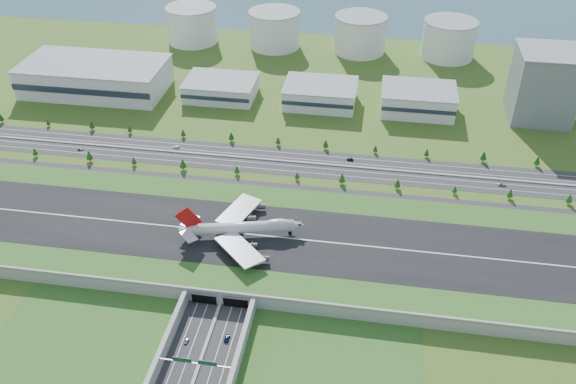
# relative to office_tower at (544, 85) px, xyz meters

# --- Properties ---
(ground) EXTENTS (1200.00, 1200.00, 0.00)m
(ground) POSITION_rel_office_tower_xyz_m (-200.00, -195.00, -27.50)
(ground) COLOR #344B17
(ground) RESTS_ON ground
(airfield_deck) EXTENTS (520.00, 100.00, 9.20)m
(airfield_deck) POSITION_rel_office_tower_xyz_m (-200.00, -195.09, -23.38)
(airfield_deck) COLOR gray
(airfield_deck) RESTS_ON ground
(underpass_road) EXTENTS (38.80, 120.40, 8.00)m
(underpass_road) POSITION_rel_office_tower_xyz_m (-200.00, -294.42, -24.07)
(underpass_road) COLOR #28282B
(underpass_road) RESTS_ON ground
(sign_gantry_near) EXTENTS (38.70, 0.70, 9.80)m
(sign_gantry_near) POSITION_rel_office_tower_xyz_m (-200.00, -290.04, -20.55)
(sign_gantry_near) COLOR gray
(sign_gantry_near) RESTS_ON ground
(north_expressway) EXTENTS (560.00, 36.00, 0.12)m
(north_expressway) POSITION_rel_office_tower_xyz_m (-200.00, -100.00, -27.44)
(north_expressway) COLOR #28282B
(north_expressway) RESTS_ON ground
(tree_row) EXTENTS (504.14, 48.70, 8.50)m
(tree_row) POSITION_rel_office_tower_xyz_m (-191.13, -101.15, -22.77)
(tree_row) COLOR #3D2819
(tree_row) RESTS_ON ground
(hangar_west) EXTENTS (120.00, 60.00, 25.00)m
(hangar_west) POSITION_rel_office_tower_xyz_m (-370.00, -10.00, -15.00)
(hangar_west) COLOR silver
(hangar_west) RESTS_ON ground
(hangar_mid_a) EXTENTS (58.00, 42.00, 15.00)m
(hangar_mid_a) POSITION_rel_office_tower_xyz_m (-260.00, -5.00, -20.00)
(hangar_mid_a) COLOR silver
(hangar_mid_a) RESTS_ON ground
(hangar_mid_b) EXTENTS (58.00, 42.00, 17.00)m
(hangar_mid_b) POSITION_rel_office_tower_xyz_m (-175.00, -5.00, -19.00)
(hangar_mid_b) COLOR silver
(hangar_mid_b) RESTS_ON ground
(hangar_mid_c) EXTENTS (58.00, 42.00, 19.00)m
(hangar_mid_c) POSITION_rel_office_tower_xyz_m (-95.00, -5.00, -18.00)
(hangar_mid_c) COLOR silver
(hangar_mid_c) RESTS_ON ground
(office_tower) EXTENTS (46.00, 46.00, 55.00)m
(office_tower) POSITION_rel_office_tower_xyz_m (0.00, 0.00, 0.00)
(office_tower) COLOR slate
(office_tower) RESTS_ON ground
(fuel_tank_a) EXTENTS (50.00, 50.00, 35.00)m
(fuel_tank_a) POSITION_rel_office_tower_xyz_m (-320.00, 115.00, -10.00)
(fuel_tank_a) COLOR silver
(fuel_tank_a) RESTS_ON ground
(fuel_tank_b) EXTENTS (50.00, 50.00, 35.00)m
(fuel_tank_b) POSITION_rel_office_tower_xyz_m (-235.00, 115.00, -10.00)
(fuel_tank_b) COLOR silver
(fuel_tank_b) RESTS_ON ground
(fuel_tank_c) EXTENTS (50.00, 50.00, 35.00)m
(fuel_tank_c) POSITION_rel_office_tower_xyz_m (-150.00, 115.00, -10.00)
(fuel_tank_c) COLOR silver
(fuel_tank_c) RESTS_ON ground
(fuel_tank_d) EXTENTS (50.00, 50.00, 35.00)m
(fuel_tank_d) POSITION_rel_office_tower_xyz_m (-65.00, 115.00, -10.00)
(fuel_tank_d) COLOR silver
(fuel_tank_d) RESTS_ON ground
(boeing_747) EXTENTS (72.77, 68.00, 22.86)m
(boeing_747) POSITION_rel_office_tower_xyz_m (-198.40, -197.25, -13.04)
(boeing_747) COLOR silver
(boeing_747) RESTS_ON airfield_deck
(car_0) EXTENTS (2.18, 4.04, 1.31)m
(car_0) POSITION_rel_office_tower_xyz_m (-210.03, -272.52, -26.73)
(car_0) COLOR #A6A7AB
(car_0) RESTS_ON ground
(car_2) EXTENTS (2.43, 5.19, 1.44)m
(car_2) POSITION_rel_office_tower_xyz_m (-190.78, -267.49, -26.66)
(car_2) COLOR #0E1D48
(car_2) RESTS_ON ground
(car_4) EXTENTS (4.33, 2.96, 1.37)m
(car_4) POSITION_rel_office_tower_xyz_m (-341.01, -108.32, -26.70)
(car_4) COLOR #535257
(car_4) RESTS_ON ground
(car_5) EXTENTS (4.92, 2.01, 1.58)m
(car_5) POSITION_rel_office_tower_xyz_m (-143.26, -91.13, -26.59)
(car_5) COLOR black
(car_5) RESTS_ON ground
(car_6) EXTENTS (5.47, 2.99, 1.45)m
(car_6) POSITION_rel_office_tower_xyz_m (-39.51, -107.03, -26.65)
(car_6) COLOR #AAAAAE
(car_6) RESTS_ON ground
(car_7) EXTENTS (5.30, 2.26, 1.52)m
(car_7) POSITION_rel_office_tower_xyz_m (-272.39, -94.02, -26.62)
(car_7) COLOR white
(car_7) RESTS_ON ground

